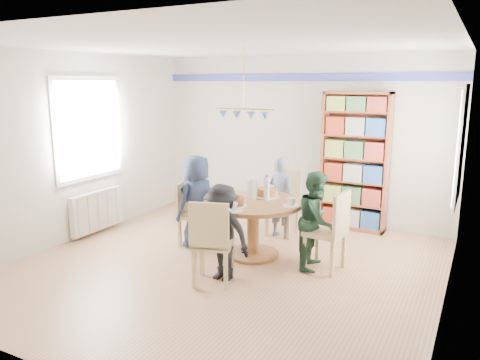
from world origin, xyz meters
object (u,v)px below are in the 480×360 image
Objects in this scene: person_near at (222,233)px; person_right at (316,220)px; dining_table at (253,215)px; chair_left at (189,210)px; person_far at (281,197)px; chair_right at (332,228)px; chair_near at (211,239)px; person_left at (197,201)px; chair_far at (285,199)px; radiator at (97,211)px; bookshelf at (355,163)px.

person_right is at bearing 52.99° from person_near.
chair_left is (-1.00, -0.02, -0.06)m from dining_table.
person_far is at bearing 41.37° from chair_left.
chair_left is 2.07m from chair_right.
chair_near is 1.36m from person_left.
person_far reaches higher than person_near.
person_right is at bearing 51.54° from chair_near.
person_far is (0.01, -0.17, 0.08)m from chair_far.
person_right is at bearing 106.31° from person_left.
chair_right is at bearing -45.48° from chair_far.
radiator is 1.72m from person_left.
radiator is 2.81m from person_far.
person_right is 0.57× the size of bookshelf.
chair_right is at bearing -83.57° from bookshelf.
chair_near reaches higher than radiator.
person_left is at bearing -178.47° from dining_table.
person_left is 2.53m from bookshelf.
bookshelf reaches higher than chair_far.
chair_far is 0.96× the size of chair_near.
chair_right is at bearing 154.64° from person_far.
chair_right is at bearing 3.73° from radiator.
radiator is 4.03m from bookshelf.
chair_near is 1.96m from person_far.
person_far reaches higher than person_right.
chair_left is at bearing 147.34° from person_near.
dining_table is 1.07× the size of person_right.
person_right is at bearing 171.88° from chair_right.
chair_near is (1.01, -1.06, 0.06)m from chair_left.
chair_right reaches higher than chair_far.
chair_left is at bearing 8.80° from radiator.
person_near is (0.01, -1.92, 0.04)m from chair_far.
dining_table is 1.06m from chair_far.
chair_right is at bearing 44.67° from chair_near.
chair_far is at bearing 97.28° from person_near.
person_left is at bearing 143.26° from person_near.
chair_left is (1.53, 0.24, 0.15)m from radiator.
chair_far reaches higher than chair_left.
person_near is at bearing -89.63° from chair_far.
bookshelf reaches higher than person_left.
chair_far is (1.01, 1.08, 0.04)m from chair_left.
chair_left is 1.87m from person_right.
chair_right is 0.47× the size of bookshelf.
chair_right is 1.03× the size of chair_far.
chair_far is at bearing 46.75° from chair_left.
chair_right is 1.89m from bookshelf.
bookshelf reaches higher than chair_near.
chair_far is at bearing 27.30° from radiator.
chair_right is at bearing 45.79° from person_near.
bookshelf is (0.84, 2.65, 0.48)m from person_near.
person_left is 1.72m from person_right.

